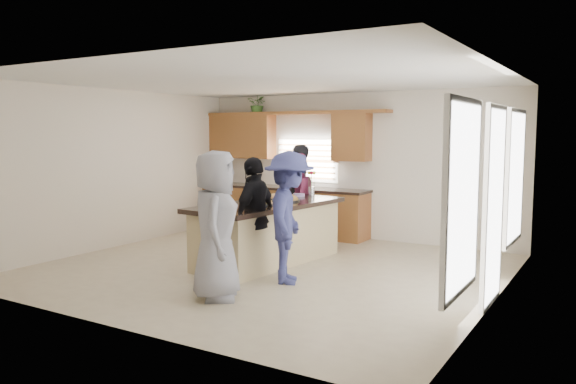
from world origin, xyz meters
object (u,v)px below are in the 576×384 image
Objects in this scene: woman_right_back at (289,217)px; woman_left_front at (255,217)px; woman_left_back at (298,193)px; island at (268,234)px; woman_right_front at (216,225)px; woman_left_mid at (296,200)px; salad_bowl at (210,203)px.

woman_left_front is at bearing 56.66° from woman_right_back.
island is at bearing 21.77° from woman_left_back.
woman_right_front is (1.01, -3.75, 0.00)m from woman_left_back.
island is 2.07m from woman_right_front.
woman_right_front is at bearing 135.92° from woman_right_back.
woman_left_mid is 2.54m from woman_right_back.
woman_right_front reaches higher than woman_left_mid.
island is at bearing -163.75° from woman_left_front.
woman_right_front is at bearing 21.43° from woman_left_back.
island is 1.54× the size of woman_right_front.
woman_right_front reaches higher than woman_right_back.
woman_left_back is at bearing -166.87° from woman_left_front.
salad_bowl is 2.44m from woman_left_mid.
woman_left_mid is at bearing 89.66° from salad_bowl.
woman_right_front reaches higher than woman_left_back.
salad_bowl is 2.83m from woman_left_back.
woman_left_front is at bearing 24.76° from salad_bowl.
woman_left_back is 0.44m from woman_left_mid.
woman_left_back is at bearing 2.42° from woman_right_back.
island is 1.91m from woman_left_back.
woman_left_mid is 2.23m from woman_left_front.
woman_left_back is (-0.18, 2.82, -0.12)m from salad_bowl.
salad_bowl is 0.18× the size of woman_left_back.
woman_left_mid is 0.92× the size of woman_right_front.
woman_left_back reaches higher than woman_left_front.
salad_bowl is 1.25m from woman_right_front.
woman_left_back is 1.07× the size of woman_left_front.
salad_bowl reaches higher than island.
salad_bowl is at bearing 73.44° from woman_right_back.
woman_left_mid is at bearing 32.32° from woman_left_back.
island is at bearing 9.52° from woman_left_mid.
woman_right_back reaches higher than salad_bowl.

